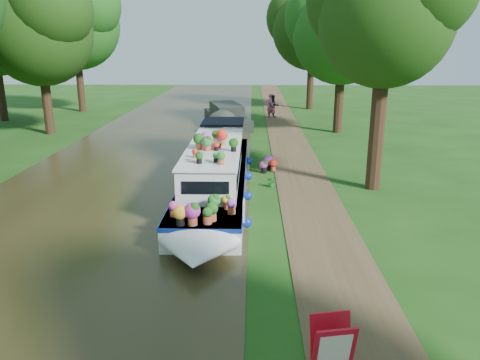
% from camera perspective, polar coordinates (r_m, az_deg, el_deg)
% --- Properties ---
extents(ground, '(100.00, 100.00, 0.00)m').
position_cam_1_polar(ground, '(15.52, 4.72, -4.20)').
color(ground, '#153E0F').
rests_on(ground, ground).
extents(canal_water, '(10.00, 100.00, 0.02)m').
position_cam_1_polar(canal_water, '(16.32, -16.87, -3.80)').
color(canal_water, black).
rests_on(canal_water, ground).
extents(towpath, '(2.20, 100.00, 0.03)m').
position_cam_1_polar(towpath, '(15.63, 9.12, -4.15)').
color(towpath, '#443420').
rests_on(towpath, ground).
extents(plant_boat, '(2.29, 13.52, 2.29)m').
position_cam_1_polar(plant_boat, '(17.15, -3.09, 0.83)').
color(plant_boat, silver).
rests_on(plant_boat, canal_water).
extents(tree_near_overhang, '(5.52, 5.28, 8.99)m').
position_cam_1_polar(tree_near_overhang, '(18.23, 17.39, 19.32)').
color(tree_near_overhang, black).
rests_on(tree_near_overhang, ground).
extents(tree_near_mid, '(6.90, 6.60, 9.40)m').
position_cam_1_polar(tree_near_mid, '(30.10, 12.42, 17.89)').
color(tree_near_mid, black).
rests_on(tree_near_mid, ground).
extents(tree_near_far, '(7.59, 7.26, 10.30)m').
position_cam_1_polar(tree_near_far, '(40.93, 8.82, 18.41)').
color(tree_near_far, black).
rests_on(tree_near_far, ground).
extents(tree_far_c, '(7.13, 6.82, 9.59)m').
position_cam_1_polar(tree_far_c, '(31.29, -23.36, 17.07)').
color(tree_far_c, black).
rests_on(tree_far_c, ground).
extents(tree_far_d, '(8.05, 7.70, 10.85)m').
position_cam_1_polar(tree_far_d, '(41.16, -19.56, 18.18)').
color(tree_far_d, black).
rests_on(tree_far_d, ground).
extents(second_boat, '(3.75, 8.03, 1.48)m').
position_cam_1_polar(second_boat, '(32.28, -1.66, 7.71)').
color(second_boat, black).
rests_on(second_boat, canal_water).
extents(sandwich_board, '(0.74, 0.68, 1.12)m').
position_cam_1_polar(sandwich_board, '(8.32, 11.14, -20.06)').
color(sandwich_board, red).
rests_on(sandwich_board, towpath).
extents(pedestrian_pink, '(0.71, 0.53, 1.78)m').
position_cam_1_polar(pedestrian_pink, '(35.71, 3.80, 9.04)').
color(pedestrian_pink, pink).
rests_on(pedestrian_pink, towpath).
extents(pedestrian_dark, '(0.92, 0.78, 1.68)m').
position_cam_1_polar(pedestrian_dark, '(35.75, 4.08, 8.96)').
color(pedestrian_dark, black).
rests_on(pedestrian_dark, towpath).
extents(verge_plant, '(0.51, 0.48, 0.45)m').
position_cam_1_polar(verge_plant, '(18.37, 3.88, -0.17)').
color(verge_plant, '#1F671F').
rests_on(verge_plant, ground).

